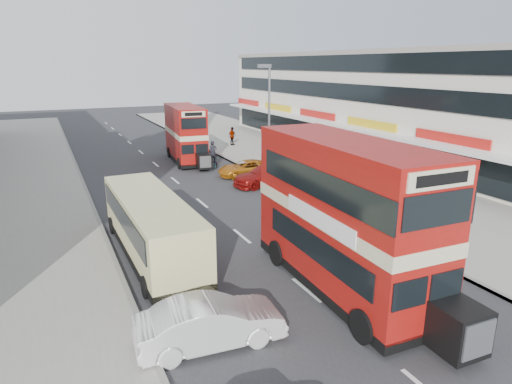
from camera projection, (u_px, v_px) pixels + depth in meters
ground at (338, 316)px, 14.91m from camera, size 160.00×160.00×0.00m
road_surface at (175, 181)px, 32.24m from camera, size 12.00×90.00×0.01m
pavement_right at (315, 164)px, 37.20m from camera, size 12.00×90.00×0.15m
kerb_left at (86, 189)px, 29.70m from camera, size 0.20×90.00×0.16m
kerb_right at (251, 171)px, 34.75m from camera, size 0.20×90.00×0.16m
commercial_row at (378, 103)px, 40.94m from camera, size 9.90×46.20×9.30m
street_lamp at (268, 112)px, 31.89m from camera, size 1.00×0.20×8.12m
bus_main at (345, 216)px, 16.02m from camera, size 3.05×9.98×5.44m
bus_second at (186, 134)px, 37.91m from camera, size 2.99×8.51×4.59m
coach at (151, 224)px, 19.25m from camera, size 2.57×9.38×2.48m
car_left_front at (210, 323)px, 13.25m from camera, size 4.56×1.92×1.47m
car_right_a at (267, 175)px, 30.88m from camera, size 5.14×2.42×1.45m
car_right_b at (246, 168)px, 33.38m from camera, size 4.41×2.26×1.19m
car_right_c at (184, 141)px, 45.23m from camera, size 3.76×1.72×1.25m
pedestrian_near at (309, 176)px, 29.43m from camera, size 0.72×0.60×1.69m
pedestrian_far at (232, 136)px, 45.23m from camera, size 1.16×0.89×1.84m
cyclist at (213, 158)px, 36.17m from camera, size 0.67×1.70×2.16m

